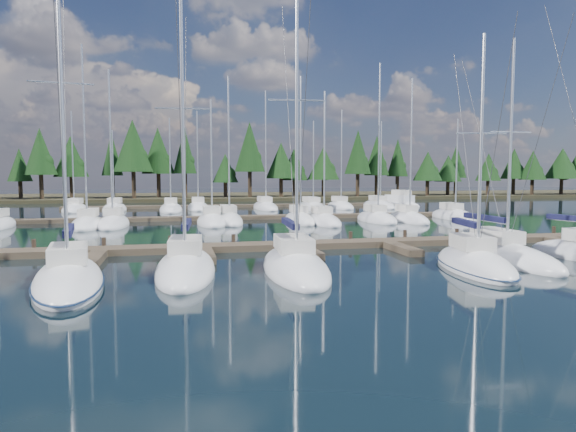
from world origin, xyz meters
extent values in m
plane|color=black|center=(0.00, 30.00, 0.00)|extent=(260.00, 260.00, 0.00)
cube|color=#312D1B|center=(0.00, 90.00, 0.30)|extent=(220.00, 30.00, 0.60)
cube|color=#4B3F2F|center=(0.00, 18.00, 0.20)|extent=(44.00, 2.00, 0.40)
cube|color=#4B3F2F|center=(-12.00, 15.00, 0.20)|extent=(0.90, 4.00, 0.40)
cube|color=#4B3F2F|center=(-6.00, 15.00, 0.20)|extent=(0.90, 4.00, 0.40)
cube|color=#4B3F2F|center=(0.00, 15.00, 0.20)|extent=(0.90, 4.00, 0.40)
cube|color=#4B3F2F|center=(6.00, 15.00, 0.20)|extent=(0.90, 4.00, 0.40)
cube|color=#4B3F2F|center=(12.00, 15.00, 0.20)|extent=(0.90, 4.00, 0.40)
cube|color=#4B3F2F|center=(18.00, 15.00, 0.20)|extent=(0.90, 4.00, 0.40)
cylinder|color=#33261C|center=(-16.00, 19.00, 0.45)|extent=(0.26, 0.26, 0.90)
cylinder|color=#33261C|center=(-12.00, 19.00, 0.45)|extent=(0.26, 0.26, 0.90)
cylinder|color=#33261C|center=(-8.00, 19.00, 0.45)|extent=(0.26, 0.26, 0.90)
cylinder|color=#33261C|center=(-4.00, 19.00, 0.45)|extent=(0.26, 0.26, 0.90)
cylinder|color=#33261C|center=(0.00, 19.00, 0.45)|extent=(0.26, 0.26, 0.90)
cylinder|color=#33261C|center=(4.00, 19.00, 0.45)|extent=(0.26, 0.26, 0.90)
cylinder|color=#33261C|center=(8.00, 19.00, 0.45)|extent=(0.26, 0.26, 0.90)
cylinder|color=#33261C|center=(12.00, 19.00, 0.45)|extent=(0.26, 0.26, 0.90)
cylinder|color=#33261C|center=(16.00, 19.00, 0.45)|extent=(0.26, 0.26, 0.90)
cylinder|color=#33261C|center=(20.00, 19.00, 0.45)|extent=(0.26, 0.26, 0.90)
cube|color=#4B3F2F|center=(0.00, 40.00, 0.20)|extent=(50.00, 1.80, 0.40)
cube|color=#4B3F2F|center=(0.00, 60.00, 0.20)|extent=(46.00, 1.80, 0.40)
ellipsoid|color=white|center=(-12.15, 9.15, 0.15)|extent=(4.13, 9.51, 1.90)
cube|color=beige|center=(-12.22, 9.61, 1.35)|extent=(1.96, 3.14, 0.70)
cylinder|color=silver|center=(-12.08, 8.70, 7.83)|extent=(0.18, 0.18, 13.66)
cylinder|color=silver|center=(-12.38, 10.70, 2.10)|extent=(0.71, 4.02, 0.12)
cube|color=#131334|center=(-12.38, 10.70, 2.25)|extent=(0.91, 3.87, 0.30)
cylinder|color=silver|center=(-12.08, 8.70, 8.51)|extent=(2.52, 0.44, 0.07)
cylinder|color=#3F3F44|center=(-11.80, 6.74, 7.68)|extent=(0.61, 3.95, 13.97)
cylinder|color=#3F3F44|center=(-12.44, 11.11, 7.68)|extent=(0.75, 4.85, 13.97)
ellipsoid|color=#0A1A36|center=(-12.15, 9.15, 0.22)|extent=(4.29, 9.89, 0.18)
ellipsoid|color=white|center=(-7.19, 10.84, 0.15)|extent=(3.40, 9.42, 1.90)
cube|color=beige|center=(-7.16, 11.30, 1.35)|extent=(1.73, 3.06, 0.70)
cylinder|color=silver|center=(-7.22, 10.38, 7.20)|extent=(0.17, 0.17, 12.39)
cylinder|color=silver|center=(-7.09, 12.41, 2.10)|extent=(0.39, 4.07, 0.12)
cube|color=#131334|center=(-7.09, 12.41, 2.25)|extent=(0.61, 3.90, 0.30)
cylinder|color=silver|center=(-7.22, 10.38, 7.81)|extent=(2.52, 0.24, 0.07)
cylinder|color=#3F3F44|center=(-7.35, 8.39, 7.05)|extent=(0.29, 4.00, 12.70)
cylinder|color=#3F3F44|center=(-7.06, 12.82, 7.05)|extent=(0.36, 4.92, 12.70)
ellipsoid|color=white|center=(-1.95, 10.11, 0.15)|extent=(3.59, 9.72, 1.90)
cube|color=beige|center=(-1.92, 10.58, 1.35)|extent=(1.83, 3.16, 0.70)
cylinder|color=silver|center=(-1.98, 9.63, 7.59)|extent=(0.17, 0.17, 13.17)
cylinder|color=silver|center=(-1.84, 11.73, 2.10)|extent=(0.40, 4.20, 0.12)
cube|color=#131334|center=(-1.84, 11.73, 2.25)|extent=(0.61, 4.02, 0.30)
cylinder|color=silver|center=(-1.98, 9.63, 8.25)|extent=(2.67, 0.25, 0.07)
cylinder|color=#3F3F44|center=(-2.12, 7.58, 7.44)|extent=(0.30, 4.13, 13.48)
cylinder|color=#3F3F44|center=(-1.81, 12.15, 7.44)|extent=(0.37, 5.08, 13.48)
ellipsoid|color=white|center=(7.01, 8.83, 0.15)|extent=(4.15, 8.22, 1.90)
cube|color=beige|center=(7.08, 9.21, 1.35)|extent=(1.95, 2.75, 0.70)
cylinder|color=silver|center=(6.93, 8.44, 6.24)|extent=(0.19, 0.19, 10.49)
cylinder|color=silver|center=(7.25, 10.14, 2.10)|extent=(0.76, 3.42, 0.12)
cube|color=#131334|center=(7.25, 10.14, 2.25)|extent=(0.96, 3.30, 0.30)
cylinder|color=silver|center=(6.93, 8.44, 6.77)|extent=(2.44, 0.53, 0.07)
cylinder|color=#3F3F44|center=(6.62, 6.79, 6.09)|extent=(0.66, 3.35, 10.80)
cylinder|color=#3F3F44|center=(7.32, 10.49, 6.09)|extent=(0.81, 4.12, 10.80)
ellipsoid|color=#0A1A36|center=(7.01, 8.83, 0.22)|extent=(4.32, 8.55, 0.18)
ellipsoid|color=white|center=(10.07, 11.05, 0.15)|extent=(2.95, 10.25, 1.90)
cube|color=beige|center=(10.08, 11.56, 1.35)|extent=(1.55, 3.30, 0.70)
cylinder|color=silver|center=(10.05, 10.55, 6.49)|extent=(0.17, 0.17, 10.98)
cylinder|color=silver|center=(10.12, 12.78, 2.10)|extent=(0.27, 4.48, 0.12)
cube|color=#131334|center=(10.12, 12.78, 2.25)|extent=(0.49, 4.28, 0.30)
cylinder|color=silver|center=(10.05, 10.55, 7.04)|extent=(2.36, 0.15, 0.07)
cylinder|color=#3F3F44|center=(9.98, 8.36, 6.34)|extent=(0.18, 4.40, 11.29)
cylinder|color=#3F3F44|center=(10.14, 13.24, 6.34)|extent=(0.21, 5.41, 11.29)
cylinder|color=silver|center=(14.89, 11.11, 2.10)|extent=(0.83, 3.87, 0.12)
cube|color=#131334|center=(14.89, 11.11, 2.25)|extent=(1.02, 3.74, 0.30)
cylinder|color=#3F3F44|center=(14.82, 11.50, 7.83)|extent=(0.89, 4.67, 14.27)
ellipsoid|color=white|center=(-15.41, 34.52, 0.15)|extent=(2.77, 7.54, 1.90)
cube|color=beige|center=(-15.41, 34.89, 1.35)|extent=(1.52, 2.41, 0.70)
cylinder|color=silver|center=(-15.41, 34.14, 8.52)|extent=(0.16, 0.16, 15.04)
ellipsoid|color=white|center=(-13.33, 35.24, 0.15)|extent=(2.76, 8.71, 1.90)
cube|color=beige|center=(-13.33, 35.68, 1.35)|extent=(1.52, 2.79, 0.70)
cylinder|color=silver|center=(-13.33, 34.81, 7.55)|extent=(0.16, 0.16, 13.10)
ellipsoid|color=white|center=(-4.31, 35.41, 0.15)|extent=(2.82, 8.66, 1.90)
cube|color=beige|center=(-4.31, 35.85, 1.35)|extent=(1.55, 2.77, 0.70)
cylinder|color=silver|center=(-4.31, 34.98, 6.40)|extent=(0.16, 0.16, 10.79)
ellipsoid|color=white|center=(-2.56, 36.48, 0.15)|extent=(2.52, 9.42, 1.90)
cube|color=beige|center=(-2.56, 36.95, 1.35)|extent=(1.38, 3.02, 0.70)
cylinder|color=silver|center=(-2.56, 36.01, 7.57)|extent=(0.16, 0.16, 13.14)
ellipsoid|color=white|center=(4.28, 35.10, 0.15)|extent=(2.46, 8.02, 1.90)
cube|color=beige|center=(4.28, 35.50, 1.35)|extent=(1.35, 2.57, 0.70)
cylinder|color=silver|center=(4.28, 34.70, 7.60)|extent=(0.16, 0.16, 13.20)
ellipsoid|color=white|center=(6.22, 33.51, 0.15)|extent=(2.69, 8.42, 1.90)
cube|color=beige|center=(6.22, 33.93, 1.35)|extent=(1.48, 2.70, 0.70)
cylinder|color=silver|center=(6.22, 33.09, 6.79)|extent=(0.16, 0.16, 11.59)
ellipsoid|color=white|center=(12.22, 34.73, 0.15)|extent=(2.81, 8.15, 1.90)
cube|color=beige|center=(12.22, 35.13, 1.35)|extent=(1.55, 2.61, 0.70)
cylinder|color=silver|center=(12.22, 34.32, 8.35)|extent=(0.16, 0.16, 14.70)
ellipsoid|color=white|center=(15.26, 33.86, 0.15)|extent=(2.43, 8.14, 1.90)
cube|color=beige|center=(15.26, 34.27, 1.35)|extent=(1.34, 2.61, 0.70)
cylinder|color=silver|center=(15.26, 33.45, 7.60)|extent=(0.16, 0.16, 13.20)
ellipsoid|color=white|center=(21.54, 35.98, 0.15)|extent=(2.60, 8.28, 1.90)
cube|color=beige|center=(21.54, 36.39, 1.35)|extent=(1.43, 2.65, 0.70)
cylinder|color=silver|center=(21.54, 35.56, 5.81)|extent=(0.16, 0.16, 9.62)
ellipsoid|color=white|center=(-20.42, 55.93, 0.15)|extent=(2.89, 7.94, 1.90)
cube|color=beige|center=(-20.42, 56.33, 1.35)|extent=(1.59, 2.54, 0.70)
cylinder|color=silver|center=(-20.42, 55.53, 6.87)|extent=(0.16, 0.16, 11.74)
ellipsoid|color=white|center=(-15.56, 55.97, 0.15)|extent=(2.92, 8.95, 1.90)
cube|color=beige|center=(-15.56, 56.41, 1.35)|extent=(1.61, 2.86, 0.70)
cylinder|color=silver|center=(-15.56, 55.52, 5.72)|extent=(0.16, 0.16, 9.45)
ellipsoid|color=white|center=(-8.35, 53.96, 0.15)|extent=(2.89, 10.12, 1.90)
cube|color=beige|center=(-8.35, 54.46, 1.35)|extent=(1.59, 3.24, 0.70)
cylinder|color=silver|center=(-8.35, 53.45, 6.46)|extent=(0.16, 0.16, 10.92)
ellipsoid|color=white|center=(-4.79, 56.06, 0.15)|extent=(2.88, 8.01, 1.90)
cube|color=beige|center=(-4.79, 56.46, 1.35)|extent=(1.58, 2.56, 0.70)
cylinder|color=silver|center=(-4.79, 55.66, 7.08)|extent=(0.16, 0.16, 12.16)
ellipsoid|color=white|center=(4.36, 55.77, 0.15)|extent=(2.90, 11.15, 1.90)
cube|color=beige|center=(4.36, 56.33, 1.35)|extent=(1.59, 3.57, 0.70)
cylinder|color=silver|center=(4.36, 55.22, 8.51)|extent=(0.16, 0.16, 15.02)
ellipsoid|color=white|center=(10.43, 53.36, 0.15)|extent=(2.99, 11.40, 1.90)
cube|color=beige|center=(10.43, 53.93, 1.35)|extent=(1.64, 3.65, 0.70)
cylinder|color=silver|center=(10.43, 52.79, 6.44)|extent=(0.16, 0.16, 10.88)
ellipsoid|color=white|center=(14.84, 54.61, 0.15)|extent=(2.99, 7.83, 1.90)
cube|color=beige|center=(14.84, 55.01, 1.35)|extent=(1.64, 2.51, 0.70)
cylinder|color=silver|center=(14.84, 54.22, 7.32)|extent=(0.16, 0.16, 12.63)
ellipsoid|color=white|center=(20.92, 55.32, 0.15)|extent=(2.75, 10.30, 1.90)
cube|color=beige|center=(20.92, 55.83, 1.35)|extent=(1.51, 3.30, 0.70)
cylinder|color=silver|center=(20.92, 54.80, 6.62)|extent=(0.16, 0.16, 11.25)
ellipsoid|color=white|center=(25.13, 57.61, 0.10)|extent=(5.11, 8.41, 1.60)
cube|color=white|center=(25.13, 57.61, 1.15)|extent=(3.31, 4.80, 1.06)
cube|color=beige|center=(25.26, 57.23, 2.04)|extent=(2.29, 3.12, 0.80)
cylinder|color=silver|center=(24.87, 58.36, 2.57)|extent=(0.10, 0.10, 1.42)
cylinder|color=black|center=(-34.29, 83.40, 2.07)|extent=(0.70, 0.70, 2.95)
cone|color=black|center=(-34.29, 83.40, 6.42)|extent=(4.07, 4.07, 5.73)
ellipsoid|color=black|center=(-33.79, 83.40, 5.11)|extent=(2.44, 2.44, 2.44)
cylinder|color=black|center=(-30.11, 80.20, 2.64)|extent=(0.70, 0.70, 4.08)
cone|color=black|center=(-30.11, 80.20, 8.64)|extent=(5.31, 5.31, 7.93)
ellipsoid|color=black|center=(-29.61, 80.20, 6.83)|extent=(3.19, 3.19, 3.19)
cylinder|color=black|center=(-25.85, 83.34, 2.46)|extent=(0.70, 0.70, 3.72)
cone|color=black|center=(-25.85, 83.34, 7.94)|extent=(5.95, 5.95, 7.24)
ellipsoid|color=black|center=(-25.35, 83.34, 6.29)|extent=(3.57, 3.57, 3.57)
cylinder|color=black|center=(-18.81, 82.51, 2.58)|extent=(0.70, 0.70, 3.96)
cone|color=black|center=(-18.81, 82.51, 8.40)|extent=(3.69, 3.69, 7.69)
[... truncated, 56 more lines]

